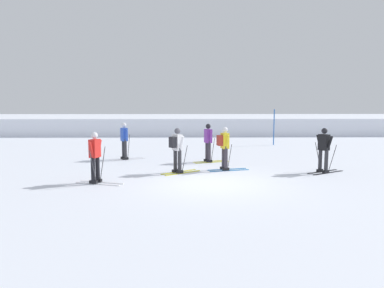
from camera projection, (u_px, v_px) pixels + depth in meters
name	position (u px, v px, depth m)	size (l,w,h in m)	color
ground_plane	(211.00, 184.00, 12.44)	(120.00, 120.00, 0.00)	silver
far_snow_ridge	(196.00, 124.00, 32.70)	(80.00, 9.62, 1.33)	silver
skier_yellow	(224.00, 146.00, 14.65)	(1.64, 0.98, 1.71)	#237AC6
skier_white	(177.00, 148.00, 14.08)	(1.50, 1.25, 1.71)	gold
skier_red	(95.00, 156.00, 12.39)	(1.64, 0.96, 1.71)	silver
skier_black	(324.00, 149.00, 14.17)	(1.57, 1.13, 1.71)	black
skier_blue	(124.00, 140.00, 17.32)	(1.59, 1.06, 1.71)	silver
skier_purple	(208.00, 142.00, 16.59)	(1.63, 0.96, 1.71)	gold
trail_marker_pole	(274.00, 127.00, 22.86)	(0.06, 0.06, 2.18)	#1E56AD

